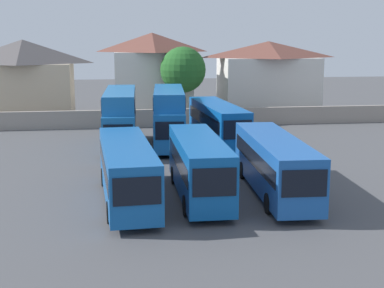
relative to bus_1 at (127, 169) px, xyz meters
The scene contains 12 objects.
ground 18.83m from the bus_1, 77.39° to the left, with size 140.00×140.00×0.00m, color #4C4C4F.
depot_boundary_wall 25.78m from the bus_1, 80.87° to the left, with size 56.00×0.50×1.80m, color gray.
bus_1 is the anchor object (origin of this frame).
bus_2 4.06m from the bus_1, ahead, with size 2.56×10.40×3.44m.
bus_3 8.53m from the bus_1, ahead, with size 3.00×11.92×3.32m.
bus_4 15.23m from the bus_1, 90.60° to the left, with size 2.89×11.14×4.73m.
bus_5 15.74m from the bus_1, 75.98° to the left, with size 3.27×10.36×4.79m.
bus_6 17.11m from the bus_1, 62.51° to the left, with size 3.26×11.87×3.50m.
house_terrace_left 34.73m from the bus_1, 107.40° to the left, with size 10.80×6.88×8.65m.
house_terrace_centre 33.00m from the bus_1, 83.60° to the left, with size 8.83×7.33×9.39m.
house_terrace_right 36.30m from the bus_1, 62.33° to the left, with size 11.22×7.23×8.44m.
tree_left_of_lot 28.93m from the bus_1, 76.83° to the left, with size 4.78×4.78×7.97m.
Camera 1 is at (-4.62, -30.56, 9.15)m, focal length 52.33 mm.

